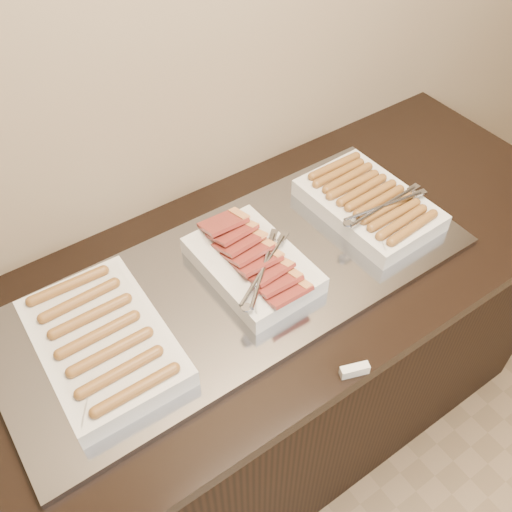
# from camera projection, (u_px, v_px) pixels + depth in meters

# --- Properties ---
(counter) EXTENTS (2.06, 0.76, 0.90)m
(counter) POSITION_uv_depth(u_px,v_px,m) (245.00, 375.00, 1.76)
(counter) COLOR black
(counter) RESTS_ON ground
(warming_tray) EXTENTS (1.20, 0.50, 0.02)m
(warming_tray) POSITION_uv_depth(u_px,v_px,m) (238.00, 282.00, 1.42)
(warming_tray) COLOR #9497A2
(warming_tray) RESTS_ON counter
(dish_left) EXTENTS (0.27, 0.40, 0.07)m
(dish_left) POSITION_uv_depth(u_px,v_px,m) (103.00, 341.00, 1.26)
(dish_left) COLOR silver
(dish_left) RESTS_ON warming_tray
(dish_center) EXTENTS (0.25, 0.35, 0.09)m
(dish_center) POSITION_uv_depth(u_px,v_px,m) (253.00, 263.00, 1.40)
(dish_center) COLOR silver
(dish_center) RESTS_ON warming_tray
(dish_right) EXTENTS (0.27, 0.37, 0.08)m
(dish_right) POSITION_uv_depth(u_px,v_px,m) (369.00, 203.00, 1.56)
(dish_right) COLOR silver
(dish_right) RESTS_ON warming_tray
(label_holder) EXTENTS (0.07, 0.04, 0.03)m
(label_holder) POSITION_uv_depth(u_px,v_px,m) (355.00, 370.00, 1.25)
(label_holder) COLOR silver
(label_holder) RESTS_ON counter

